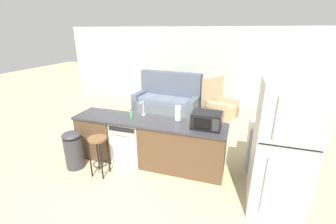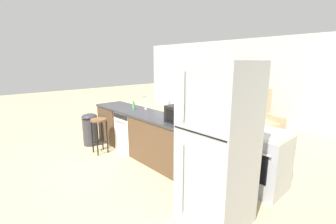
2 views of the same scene
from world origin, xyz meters
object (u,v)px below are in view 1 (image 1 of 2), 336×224
Objects in this scene: kettle at (264,121)px; soap_bottle at (131,115)px; refrigerator at (282,150)px; couch at (168,101)px; stove_range at (269,146)px; microwave at (207,120)px; paper_towel_roll at (178,114)px; trash_bin at (74,149)px; dishwasher at (130,140)px; armchair at (217,105)px; bar_stool at (98,148)px.

soap_bottle is at bearing -170.09° from kettle.
refrigerator is 4.39m from couch.
stove_range is at bearing 12.01° from soap_bottle.
soap_bottle is at bearing 179.65° from microwave.
couch is (-1.07, 2.68, -0.64)m from paper_towel_roll.
paper_towel_roll is 2.07m from trash_bin.
couch is (-0.13, 2.84, -0.03)m from dishwasher.
dishwasher is 0.40× the size of couch.
dishwasher is 4.77× the size of soap_bottle.
microwave reaches higher than stove_range.
kettle is 0.10× the size of couch.
stove_range is at bearing -40.02° from couch.
refrigerator is at bearing -51.15° from couch.
refrigerator is 0.92× the size of couch.
microwave is 1.77× the size of paper_towel_roll.
refrigerator reaches higher than armchair.
paper_towel_roll is at bearing -170.23° from kettle.
armchair is at bearing 57.58° from trash_bin.
paper_towel_roll is (0.94, 0.17, 0.62)m from dishwasher.
microwave is at bearing 153.67° from refrigerator.
couch is at bearing 139.98° from stove_range.
dishwasher is at bearing -170.15° from kettle.
paper_towel_roll is 1.60× the size of soap_bottle.
paper_towel_roll reaches higher than kettle.
couch is at bearing -174.84° from armchair.
soap_bottle is 0.85m from bar_stool.
refrigerator is 9.29× the size of kettle.
trash_bin is at bearing -122.42° from armchair.
soap_bottle is at bearing -167.99° from stove_range.
refrigerator is (-0.00, -1.10, 0.50)m from stove_range.
refrigerator is at bearing -80.34° from kettle.
bar_stool is (-2.88, -0.10, -0.42)m from refrigerator.
microwave is 3.06m from armchair.
refrigerator is at bearing -23.28° from paper_towel_roll.
paper_towel_roll reaches higher than dishwasher.
kettle is at bearing 16.98° from trash_bin.
paper_towel_roll is 2.96m from couch.
dishwasher is 1.14m from paper_towel_roll.
dishwasher is at bearing 66.73° from bar_stool.
refrigerator is at bearing -12.36° from soap_bottle.
kettle is at bearing 24.23° from microwave.
soap_bottle is 0.24× the size of bar_stool.
dishwasher is 0.55m from soap_bottle.
paper_towel_roll reaches higher than microwave.
bar_stool is (-1.22, -0.81, -0.50)m from paper_towel_roll.
paper_towel_roll is at bearing -167.01° from stove_range.
paper_towel_roll is at bearing 156.72° from refrigerator.
soap_bottle is (-2.54, -0.54, 0.52)m from stove_range.
bar_stool is (-0.28, -0.64, 0.11)m from dishwasher.
microwave is at bearing 19.98° from bar_stool.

